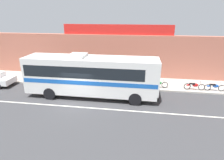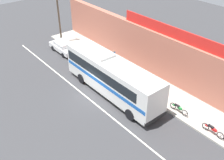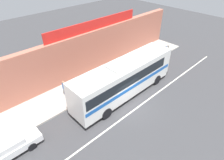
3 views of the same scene
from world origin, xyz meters
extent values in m
plane|color=#3A3A3D|center=(0.00, 0.00, 0.00)|extent=(70.00, 70.00, 0.00)
cube|color=#A8A399|center=(0.00, 5.20, 0.07)|extent=(30.00, 3.60, 0.14)
cube|color=#B26651|center=(0.00, 7.35, 2.40)|extent=(30.00, 0.70, 4.80)
cube|color=red|center=(2.40, 7.35, 5.35)|extent=(12.13, 0.12, 1.10)
cube|color=silver|center=(0.00, -0.80, 0.00)|extent=(30.00, 0.14, 0.01)
cube|color=silver|center=(0.91, 1.41, 1.99)|extent=(11.42, 2.48, 3.10)
cube|color=black|center=(0.46, 1.41, 2.54)|extent=(10.05, 2.50, 0.96)
cube|color=#1956B2|center=(0.91, 1.41, 1.69)|extent=(11.20, 2.50, 0.36)
cube|color=black|center=(6.60, 1.41, 2.44)|extent=(0.04, 2.24, 1.40)
cube|color=black|center=(6.59, 1.41, 0.62)|extent=(0.12, 2.48, 0.36)
cube|color=silver|center=(-0.23, 1.41, 3.66)|extent=(1.40, 1.74, 0.24)
cylinder|color=black|center=(4.80, 2.56, 0.52)|extent=(1.04, 0.32, 1.04)
cylinder|color=black|center=(4.80, 0.26, 0.52)|extent=(1.04, 0.32, 1.04)
cylinder|color=black|center=(-2.51, 2.56, 0.52)|extent=(1.04, 0.32, 1.04)
cylinder|color=black|center=(-2.51, 0.26, 0.52)|extent=(1.04, 0.32, 1.04)
cube|color=silver|center=(-9.79, 2.44, 0.61)|extent=(4.32, 1.74, 0.56)
cube|color=silver|center=(-9.89, 2.44, 1.13)|extent=(2.24, 1.57, 0.48)
cube|color=black|center=(-9.06, 2.44, 1.09)|extent=(0.21, 1.46, 0.34)
cylinder|color=black|center=(-8.54, 3.26, 0.31)|extent=(0.62, 0.20, 0.62)
cylinder|color=black|center=(-8.54, 1.62, 0.31)|extent=(0.62, 0.20, 0.62)
torus|color=black|center=(12.72, 3.99, 0.45)|extent=(0.62, 0.06, 0.62)
torus|color=black|center=(11.48, 3.99, 0.45)|extent=(0.62, 0.06, 0.62)
cylinder|color=silver|center=(12.64, 3.99, 0.75)|extent=(0.34, 0.04, 0.65)
cylinder|color=silver|center=(12.54, 3.99, 1.07)|extent=(0.03, 0.56, 0.03)
ellipsoid|color=#1E51B2|center=(12.16, 3.99, 0.63)|extent=(0.56, 0.22, 0.34)
cube|color=black|center=(11.88, 3.99, 0.75)|extent=(0.52, 0.20, 0.10)
ellipsoid|color=#1E51B2|center=(11.54, 3.99, 0.59)|extent=(0.36, 0.14, 0.16)
torus|color=black|center=(7.55, 4.01, 0.45)|extent=(0.62, 0.06, 0.62)
torus|color=black|center=(6.28, 4.01, 0.45)|extent=(0.62, 0.06, 0.62)
cylinder|color=silver|center=(7.47, 4.01, 0.75)|extent=(0.34, 0.04, 0.65)
cylinder|color=silver|center=(7.37, 4.01, 1.07)|extent=(0.03, 0.56, 0.03)
ellipsoid|color=#237F38|center=(6.98, 4.01, 0.63)|extent=(0.56, 0.22, 0.34)
cube|color=black|center=(6.69, 4.01, 0.75)|extent=(0.52, 0.20, 0.10)
ellipsoid|color=#237F38|center=(6.34, 4.01, 0.59)|extent=(0.36, 0.14, 0.16)
torus|color=black|center=(10.93, 3.96, 0.45)|extent=(0.62, 0.06, 0.62)
torus|color=black|center=(9.63, 3.96, 0.45)|extent=(0.62, 0.06, 0.62)
cylinder|color=silver|center=(10.85, 3.96, 0.75)|extent=(0.34, 0.04, 0.65)
cylinder|color=silver|center=(10.75, 3.96, 1.07)|extent=(0.03, 0.56, 0.03)
ellipsoid|color=red|center=(10.35, 3.96, 0.63)|extent=(0.56, 0.22, 0.34)
cube|color=black|center=(10.05, 3.96, 0.75)|extent=(0.52, 0.20, 0.10)
ellipsoid|color=red|center=(9.69, 3.96, 0.59)|extent=(0.36, 0.14, 0.16)
cylinder|color=brown|center=(-1.10, 4.77, 0.56)|extent=(0.13, 0.13, 0.84)
cylinder|color=brown|center=(-1.10, 4.59, 0.56)|extent=(0.13, 0.13, 0.84)
cylinder|color=#2D7A4C|center=(-1.10, 4.68, 1.30)|extent=(0.30, 0.30, 0.63)
sphere|color=#A37556|center=(-1.10, 4.68, 1.76)|extent=(0.23, 0.23, 0.23)
cylinder|color=#2D7A4C|center=(-1.10, 4.88, 1.33)|extent=(0.08, 0.08, 0.58)
cylinder|color=#2D7A4C|center=(-1.10, 4.48, 1.33)|extent=(0.08, 0.08, 0.58)
cylinder|color=navy|center=(-3.46, 5.38, 0.53)|extent=(0.13, 0.13, 0.78)
cylinder|color=navy|center=(-3.46, 5.20, 0.53)|extent=(0.13, 0.13, 0.78)
cylinder|color=#23519E|center=(-3.46, 5.29, 1.21)|extent=(0.30, 0.30, 0.59)
sphere|color=tan|center=(-3.46, 5.29, 1.64)|extent=(0.21, 0.21, 0.21)
cylinder|color=#23519E|center=(-3.46, 5.49, 1.24)|extent=(0.08, 0.08, 0.54)
cylinder|color=#23519E|center=(-3.46, 5.09, 1.24)|extent=(0.08, 0.08, 0.54)
camera|label=1|loc=(5.00, -13.56, 7.10)|focal=30.05mm
camera|label=2|loc=(16.71, -11.57, 14.81)|focal=41.62mm
camera|label=3|loc=(-10.27, -8.58, 12.10)|focal=30.51mm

